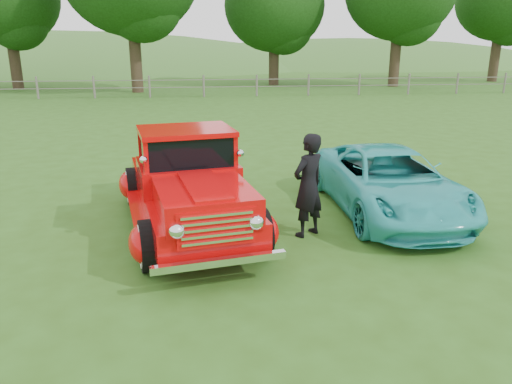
{
  "coord_description": "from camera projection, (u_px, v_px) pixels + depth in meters",
  "views": [
    {
      "loc": [
        -0.25,
        -6.66,
        3.22
      ],
      "look_at": [
        0.63,
        1.2,
        0.76
      ],
      "focal_mm": 35.0,
      "sensor_mm": 36.0,
      "label": 1
    }
  ],
  "objects": [
    {
      "name": "ground",
      "position": [
        222.0,
        267.0,
        7.3
      ],
      "size": [
        140.0,
        140.0,
        0.0
      ],
      "primitive_type": "plane",
      "color": "#2D5216",
      "rests_on": "ground"
    },
    {
      "name": "distant_hills",
      "position": [
        170.0,
        100.0,
        64.65
      ],
      "size": [
        116.0,
        60.0,
        18.0
      ],
      "color": "#376425",
      "rests_on": "ground"
    },
    {
      "name": "fence_line",
      "position": [
        204.0,
        86.0,
        28.0
      ],
      "size": [
        48.0,
        0.12,
        1.2
      ],
      "color": "#686358",
      "rests_on": "ground"
    },
    {
      "name": "tree_near_east",
      "position": [
        274.0,
        6.0,
        33.8
      ],
      "size": [
        6.8,
        6.8,
        8.33
      ],
      "color": "#322319",
      "rests_on": "ground"
    },
    {
      "name": "red_pickup",
      "position": [
        187.0,
        184.0,
        8.59
      ],
      "size": [
        2.89,
        5.22,
        1.78
      ],
      "rotation": [
        0.0,
        0.0,
        0.19
      ],
      "color": "black",
      "rests_on": "ground"
    },
    {
      "name": "teal_sedan",
      "position": [
        389.0,
        182.0,
        9.42
      ],
      "size": [
        2.11,
        4.41,
        1.22
      ],
      "primitive_type": "imported",
      "rotation": [
        0.0,
        0.0,
        0.02
      ],
      "color": "#2CB3B1",
      "rests_on": "ground"
    },
    {
      "name": "man",
      "position": [
        308.0,
        186.0,
        8.24
      ],
      "size": [
        0.76,
        0.71,
        1.75
      ],
      "primitive_type": "imported",
      "rotation": [
        0.0,
        0.0,
        3.77
      ],
      "color": "black",
      "rests_on": "ground"
    }
  ]
}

